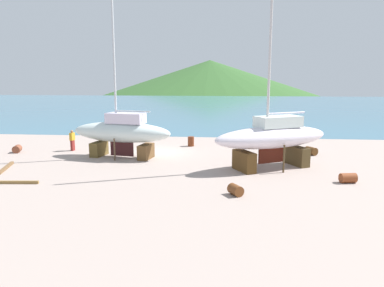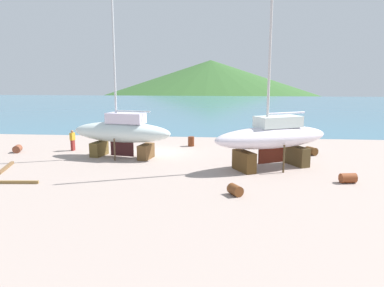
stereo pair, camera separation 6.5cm
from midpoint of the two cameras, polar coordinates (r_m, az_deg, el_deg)
The scene contains 13 objects.
ground_plane at distance 25.84m, azimuth -6.92°, elevation -3.11°, with size 46.92×46.92×0.00m, color #A49288.
sea_water at distance 77.10m, azimuth 1.44°, elevation 5.88°, with size 143.46×80.82×0.01m, color teal.
headland_hill at distance 186.99m, azimuth 2.92°, elevation 8.48°, with size 175.87×175.87×28.42m, color #335D2A.
sailboat_mid_port at distance 27.80m, azimuth -10.78°, elevation 1.79°, with size 8.02×3.52×12.37m.
sailboat_far_slipway at distance 24.62m, azimuth 12.49°, elevation 0.99°, with size 8.50×6.08×14.58m.
worker at distance 31.53m, azimuth -18.02°, elevation 0.53°, with size 0.32×0.48×1.70m.
barrel_by_slipway at distance 22.82m, azimuth 23.16°, elevation -4.96°, with size 0.56×0.56×0.88m, color brown.
barrel_tipped_right at distance 18.99m, azimuth 6.83°, elevation -7.19°, with size 0.55×0.55×0.78m, color brown.
barrel_blue_faded at distance 31.97m, azimuth -0.08°, elevation 0.32°, with size 0.54×0.54×0.83m, color #652B14.
barrel_tipped_left at distance 32.49m, azimuth -25.46°, elevation -0.75°, with size 0.59×0.59×0.77m, color brown.
barrel_rust_far at distance 29.88m, azimuth 18.10°, elevation -1.11°, with size 0.62×0.62×0.90m, color #523115.
timber_short_skew at distance 27.09m, azimuth -26.88°, elevation -3.36°, with size 3.02×0.20×0.17m, color brown.
timber_long_fore at distance 23.08m, azimuth -25.25°, elevation -5.46°, with size 2.24×0.15×0.17m, color olive.
Camera 2 is at (5.53, -28.46, 5.97)m, focal length 34.31 mm.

